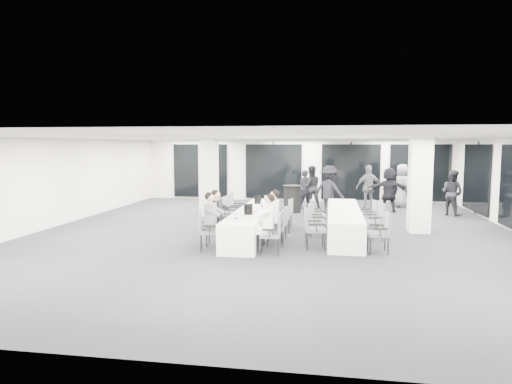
# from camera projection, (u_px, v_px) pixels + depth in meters

# --- Properties ---
(room) EXTENTS (14.04, 16.04, 2.84)m
(room) POSITION_uv_depth(u_px,v_px,m) (307.00, 184.00, 14.06)
(room) COLOR #232227
(room) RESTS_ON ground
(column_left) EXTENTS (0.60, 0.60, 2.80)m
(column_left) POSITION_uv_depth(u_px,v_px,m) (209.00, 177.00, 16.69)
(column_left) COLOR silver
(column_left) RESTS_ON floor
(column_right) EXTENTS (0.60, 0.60, 2.80)m
(column_right) POSITION_uv_depth(u_px,v_px,m) (420.00, 185.00, 13.42)
(column_right) COLOR silver
(column_right) RESTS_ON floor
(banquet_table_main) EXTENTS (0.90, 5.00, 0.75)m
(banquet_table_main) POSITION_uv_depth(u_px,v_px,m) (253.00, 223.00, 12.95)
(banquet_table_main) COLOR white
(banquet_table_main) RESTS_ON floor
(banquet_table_side) EXTENTS (0.90, 5.00, 0.75)m
(banquet_table_side) POSITION_uv_depth(u_px,v_px,m) (344.00, 222.00, 13.08)
(banquet_table_side) COLOR white
(banquet_table_side) RESTS_ON floor
(cocktail_table) EXTENTS (0.75, 0.75, 1.04)m
(cocktail_table) POSITION_uv_depth(u_px,v_px,m) (292.00, 199.00, 17.45)
(cocktail_table) COLOR black
(cocktail_table) RESTS_ON floor
(chair_main_left_near) EXTENTS (0.62, 0.65, 1.01)m
(chair_main_left_near) POSITION_uv_depth(u_px,v_px,m) (206.00, 227.00, 11.13)
(chair_main_left_near) COLOR #55595D
(chair_main_left_near) RESTS_ON floor
(chair_main_left_second) EXTENTS (0.56, 0.60, 1.00)m
(chair_main_left_second) POSITION_uv_depth(u_px,v_px,m) (213.00, 223.00, 11.75)
(chair_main_left_second) COLOR #55595D
(chair_main_left_second) RESTS_ON floor
(chair_main_left_mid) EXTENTS (0.56, 0.59, 0.91)m
(chair_main_left_mid) POSITION_uv_depth(u_px,v_px,m) (223.00, 218.00, 12.89)
(chair_main_left_mid) COLOR #55595D
(chair_main_left_mid) RESTS_ON floor
(chair_main_left_fourth) EXTENTS (0.58, 0.63, 1.03)m
(chair_main_left_fourth) POSITION_uv_depth(u_px,v_px,m) (229.00, 211.00, 13.73)
(chair_main_left_fourth) COLOR #55595D
(chair_main_left_fourth) RESTS_ON floor
(chair_main_left_far) EXTENTS (0.53, 0.60, 1.04)m
(chair_main_left_far) POSITION_uv_depth(u_px,v_px,m) (236.00, 207.00, 14.62)
(chair_main_left_far) COLOR #55595D
(chair_main_left_far) RESTS_ON floor
(chair_main_right_near) EXTENTS (0.53, 0.58, 0.97)m
(chair_main_right_near) POSITION_uv_depth(u_px,v_px,m) (273.00, 231.00, 10.77)
(chair_main_right_near) COLOR #55595D
(chair_main_right_near) RESTS_ON floor
(chair_main_right_second) EXTENTS (0.52, 0.56, 0.90)m
(chair_main_right_second) POSITION_uv_depth(u_px,v_px,m) (278.00, 226.00, 11.73)
(chair_main_right_second) COLOR #55595D
(chair_main_right_second) RESTS_ON floor
(chair_main_right_mid) EXTENTS (0.50, 0.55, 0.91)m
(chair_main_right_mid) POSITION_uv_depth(u_px,v_px,m) (281.00, 221.00, 12.38)
(chair_main_right_mid) COLOR #55595D
(chair_main_right_mid) RESTS_ON floor
(chair_main_right_fourth) EXTENTS (0.53, 0.58, 0.96)m
(chair_main_right_fourth) POSITION_uv_depth(u_px,v_px,m) (285.00, 214.00, 13.44)
(chair_main_right_fourth) COLOR #55595D
(chair_main_right_fourth) RESTS_ON floor
(chair_main_right_far) EXTENTS (0.47, 0.52, 0.88)m
(chair_main_right_far) POSITION_uv_depth(u_px,v_px,m) (287.00, 211.00, 14.39)
(chair_main_right_far) COLOR #55595D
(chair_main_right_far) RESTS_ON floor
(chair_side_left_near) EXTENTS (0.57, 0.61, 1.01)m
(chair_side_left_near) POSITION_uv_depth(u_px,v_px,m) (312.00, 226.00, 11.36)
(chair_side_left_near) COLOR #55595D
(chair_side_left_near) RESTS_ON floor
(chair_side_left_mid) EXTENTS (0.53, 0.57, 0.92)m
(chair_side_left_mid) POSITION_uv_depth(u_px,v_px,m) (314.00, 218.00, 12.83)
(chair_side_left_mid) COLOR #55595D
(chair_side_left_mid) RESTS_ON floor
(chair_side_left_far) EXTENTS (0.54, 0.56, 0.88)m
(chair_side_left_far) POSITION_uv_depth(u_px,v_px,m) (316.00, 212.00, 14.09)
(chair_side_left_far) COLOR #55595D
(chair_side_left_far) RESTS_ON floor
(chair_side_right_near) EXTENTS (0.52, 0.58, 0.97)m
(chair_side_right_near) POSITION_uv_depth(u_px,v_px,m) (382.00, 230.00, 10.91)
(chair_side_right_near) COLOR #55595D
(chair_side_right_near) RESTS_ON floor
(chair_side_right_mid) EXTENTS (0.60, 0.64, 1.02)m
(chair_side_right_mid) POSITION_uv_depth(u_px,v_px,m) (376.00, 219.00, 12.36)
(chair_side_right_mid) COLOR #55595D
(chair_side_right_mid) RESTS_ON floor
(chair_side_right_far) EXTENTS (0.51, 0.54, 0.89)m
(chair_side_right_far) POSITION_uv_depth(u_px,v_px,m) (370.00, 213.00, 13.95)
(chair_side_right_far) COLOR #55595D
(chair_side_right_far) RESTS_ON floor
(seated_guest_a) EXTENTS (0.50, 0.38, 1.44)m
(seated_guest_a) POSITION_uv_depth(u_px,v_px,m) (213.00, 218.00, 11.11)
(seated_guest_a) COLOR slate
(seated_guest_a) RESTS_ON floor
(seated_guest_b) EXTENTS (0.50, 0.38, 1.44)m
(seated_guest_b) POSITION_uv_depth(u_px,v_px,m) (219.00, 214.00, 11.71)
(seated_guest_b) COLOR black
(seated_guest_b) RESTS_ON floor
(seated_guest_c) EXTENTS (0.50, 0.38, 1.44)m
(seated_guest_c) POSITION_uv_depth(u_px,v_px,m) (266.00, 220.00, 10.77)
(seated_guest_c) COLOR white
(seated_guest_c) RESTS_ON floor
(seated_guest_d) EXTENTS (0.50, 0.38, 1.44)m
(seated_guest_d) POSITION_uv_depth(u_px,v_px,m) (272.00, 214.00, 11.71)
(seated_guest_d) COLOR white
(seated_guest_d) RESTS_ON floor
(standing_guest_a) EXTENTS (0.79, 0.72, 1.78)m
(standing_guest_a) POSITION_uv_depth(u_px,v_px,m) (306.00, 187.00, 18.46)
(standing_guest_a) COLOR black
(standing_guest_a) RESTS_ON floor
(standing_guest_b) EXTENTS (1.07, 0.81, 1.97)m
(standing_guest_b) POSITION_uv_depth(u_px,v_px,m) (311.00, 184.00, 18.50)
(standing_guest_b) COLOR black
(standing_guest_b) RESTS_ON floor
(standing_guest_c) EXTENTS (1.51, 1.21, 2.08)m
(standing_guest_c) POSITION_uv_depth(u_px,v_px,m) (329.00, 188.00, 16.43)
(standing_guest_c) COLOR black
(standing_guest_c) RESTS_ON floor
(standing_guest_d) EXTENTS (1.32, 0.97, 2.01)m
(standing_guest_d) POSITION_uv_depth(u_px,v_px,m) (369.00, 184.00, 18.21)
(standing_guest_d) COLOR slate
(standing_guest_d) RESTS_ON floor
(standing_guest_e) EXTENTS (0.90, 1.12, 2.02)m
(standing_guest_e) POSITION_uv_depth(u_px,v_px,m) (402.00, 183.00, 18.73)
(standing_guest_e) COLOR slate
(standing_guest_e) RESTS_ON floor
(standing_guest_f) EXTENTS (1.80, 0.73, 1.95)m
(standing_guest_f) POSITION_uv_depth(u_px,v_px,m) (389.00, 187.00, 17.51)
(standing_guest_f) COLOR black
(standing_guest_f) RESTS_ON floor
(standing_guest_g) EXTENTS (0.85, 0.87, 1.86)m
(standing_guest_g) POSITION_uv_depth(u_px,v_px,m) (204.00, 181.00, 20.76)
(standing_guest_g) COLOR white
(standing_guest_g) RESTS_ON floor
(standing_guest_h) EXTENTS (1.04, 1.04, 1.89)m
(standing_guest_h) POSITION_uv_depth(u_px,v_px,m) (452.00, 190.00, 16.66)
(standing_guest_h) COLOR black
(standing_guest_h) RESTS_ON floor
(ice_bucket_near) EXTENTS (0.24, 0.24, 0.27)m
(ice_bucket_near) POSITION_uv_depth(u_px,v_px,m) (248.00, 209.00, 12.05)
(ice_bucket_near) COLOR black
(ice_bucket_near) RESTS_ON banquet_table_main
(ice_bucket_far) EXTENTS (0.22, 0.22, 0.25)m
(ice_bucket_far) POSITION_uv_depth(u_px,v_px,m) (258.00, 200.00, 14.25)
(ice_bucket_far) COLOR black
(ice_bucket_far) RESTS_ON banquet_table_main
(water_bottle_a) EXTENTS (0.07, 0.07, 0.21)m
(water_bottle_a) POSITION_uv_depth(u_px,v_px,m) (236.00, 217.00, 10.94)
(water_bottle_a) COLOR silver
(water_bottle_a) RESTS_ON banquet_table_main
(water_bottle_b) EXTENTS (0.07, 0.07, 0.23)m
(water_bottle_b) POSITION_uv_depth(u_px,v_px,m) (262.00, 205.00, 13.09)
(water_bottle_b) COLOR silver
(water_bottle_b) RESTS_ON banquet_table_main
(water_bottle_c) EXTENTS (0.06, 0.06, 0.20)m
(water_bottle_c) POSITION_uv_depth(u_px,v_px,m) (265.00, 199.00, 14.76)
(water_bottle_c) COLOR silver
(water_bottle_c) RESTS_ON banquet_table_main
(plate_a) EXTENTS (0.18, 0.18, 0.03)m
(plate_a) POSITION_uv_depth(u_px,v_px,m) (236.00, 218.00, 11.46)
(plate_a) COLOR white
(plate_a) RESTS_ON banquet_table_main
(plate_b) EXTENTS (0.19, 0.19, 0.03)m
(plate_b) POSITION_uv_depth(u_px,v_px,m) (248.00, 218.00, 11.34)
(plate_b) COLOR white
(plate_b) RESTS_ON banquet_table_main
(plate_c) EXTENTS (0.22, 0.22, 0.03)m
(plate_c) POSITION_uv_depth(u_px,v_px,m) (254.00, 212.00, 12.47)
(plate_c) COLOR white
(plate_c) RESTS_ON banquet_table_main
(wine_glass) EXTENTS (0.07, 0.07, 0.17)m
(wine_glass) POSITION_uv_depth(u_px,v_px,m) (248.00, 217.00, 10.76)
(wine_glass) COLOR silver
(wine_glass) RESTS_ON banquet_table_main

